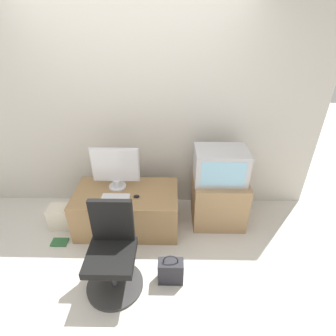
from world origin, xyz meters
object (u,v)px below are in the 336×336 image
(main_monitor, at_px, (116,168))
(mouse, at_px, (136,196))
(office_chair, at_px, (112,255))
(book, at_px, (60,242))
(keyboard, at_px, (116,197))
(crt_tv, at_px, (220,165))
(handbag, at_px, (171,271))
(cardboard_box_lower, at_px, (63,217))

(main_monitor, xyz_separation_m, mouse, (0.25, -0.20, -0.24))
(office_chair, distance_m, book, 0.94)
(keyboard, height_order, mouse, mouse)
(crt_tv, height_order, office_chair, crt_tv)
(keyboard, height_order, office_chair, office_chair)
(office_chair, distance_m, handbag, 0.58)
(main_monitor, height_order, crt_tv, main_monitor)
(handbag, bearing_deg, crt_tv, 58.90)
(office_chair, relative_size, cardboard_box_lower, 2.81)
(main_monitor, bearing_deg, book, -146.87)
(main_monitor, distance_m, book, 1.06)
(cardboard_box_lower, distance_m, book, 0.32)
(keyboard, bearing_deg, book, -162.36)
(crt_tv, bearing_deg, office_chair, -139.28)
(keyboard, bearing_deg, office_chair, -82.80)
(crt_tv, relative_size, book, 3.28)
(main_monitor, relative_size, keyboard, 1.74)
(mouse, relative_size, cardboard_box_lower, 0.21)
(crt_tv, bearing_deg, book, -166.02)
(keyboard, relative_size, crt_tv, 0.53)
(main_monitor, relative_size, cardboard_box_lower, 1.73)
(mouse, bearing_deg, keyboard, -177.60)
(mouse, bearing_deg, main_monitor, 141.14)
(office_chair, bearing_deg, main_monitor, 96.54)
(cardboard_box_lower, height_order, book, cardboard_box_lower)
(office_chair, relative_size, handbag, 2.55)
(main_monitor, height_order, keyboard, main_monitor)
(main_monitor, distance_m, office_chair, 0.98)
(handbag, bearing_deg, book, 160.03)
(crt_tv, distance_m, handbag, 1.25)
(main_monitor, relative_size, crt_tv, 0.93)
(main_monitor, bearing_deg, handbag, -54.13)
(main_monitor, relative_size, office_chair, 0.61)
(office_chair, bearing_deg, cardboard_box_lower, 135.32)
(book, bearing_deg, main_monitor, 33.13)
(keyboard, xyz_separation_m, book, (-0.65, -0.21, -0.49))
(book, bearing_deg, handbag, -19.97)
(main_monitor, height_order, cardboard_box_lower, main_monitor)
(main_monitor, distance_m, handbag, 1.24)
(cardboard_box_lower, bearing_deg, book, -82.23)
(keyboard, xyz_separation_m, crt_tv, (1.17, 0.25, 0.28))
(mouse, relative_size, book, 0.38)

